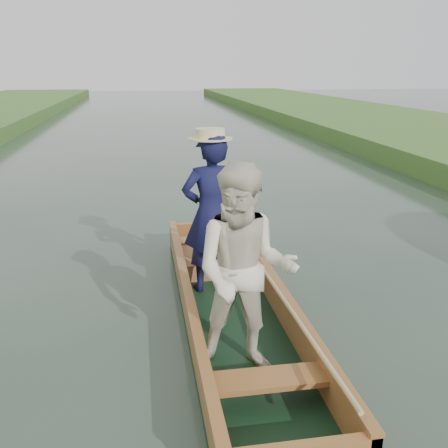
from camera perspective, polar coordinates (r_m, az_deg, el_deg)
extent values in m
plane|color=#283D30|center=(5.77, 1.00, -10.82)|extent=(120.00, 120.00, 0.00)
cube|color=black|center=(5.75, 1.00, -10.47)|extent=(1.10, 5.00, 0.08)
cube|color=#985F2F|center=(5.60, -4.19, -9.04)|extent=(0.08, 5.00, 0.32)
cube|color=#985F2F|center=(5.77, 6.05, -8.27)|extent=(0.08, 5.00, 0.32)
cube|color=#985F2F|center=(7.92, -2.21, -0.93)|extent=(1.10, 0.08, 0.32)
cube|color=#985F2F|center=(5.52, -4.24, -7.36)|extent=(0.10, 5.00, 0.04)
cube|color=#985F2F|center=(5.69, 6.11, -6.64)|extent=(0.10, 5.00, 0.04)
cube|color=#985F2F|center=(7.37, -1.66, -1.84)|extent=(0.94, 0.30, 0.05)
cube|color=#985F2F|center=(4.28, 5.07, -17.26)|extent=(0.94, 0.30, 0.05)
imported|color=#101134|center=(6.00, -1.52, 1.19)|extent=(0.78, 0.58, 1.95)
cylinder|color=beige|center=(5.81, -1.59, 10.08)|extent=(0.52, 0.52, 0.12)
imported|color=beige|center=(4.34, 2.38, -5.52)|extent=(1.08, 0.93, 1.92)
cube|color=brown|center=(6.91, -1.23, -4.14)|extent=(0.85, 0.90, 0.22)
sphere|color=tan|center=(6.79, 1.01, -2.67)|extent=(0.18, 0.18, 0.18)
sphere|color=tan|center=(6.73, 1.03, -1.60)|extent=(0.14, 0.14, 0.14)
sphere|color=tan|center=(6.70, 0.61, -1.15)|extent=(0.05, 0.05, 0.05)
sphere|color=tan|center=(6.72, 1.46, -1.10)|extent=(0.05, 0.05, 0.05)
sphere|color=tan|center=(6.69, 1.12, -1.86)|extent=(0.05, 0.05, 0.05)
sphere|color=tan|center=(6.75, 0.36, -2.54)|extent=(0.06, 0.06, 0.06)
sphere|color=tan|center=(6.77, 1.73, -2.46)|extent=(0.06, 0.06, 0.06)
sphere|color=tan|center=(6.78, 0.67, -3.38)|extent=(0.07, 0.07, 0.07)
sphere|color=tan|center=(6.80, 1.43, -3.34)|extent=(0.07, 0.07, 0.07)
cylinder|color=silver|center=(7.34, -3.56, -1.72)|extent=(0.07, 0.07, 0.01)
cylinder|color=silver|center=(7.32, -3.57, -1.42)|extent=(0.01, 0.01, 0.08)
ellipsoid|color=silver|center=(7.31, -3.58, -1.01)|extent=(0.09, 0.09, 0.05)
cylinder|color=tan|center=(5.39, 6.16, -7.61)|extent=(0.04, 4.18, 0.19)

